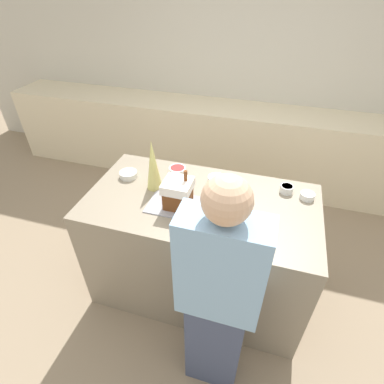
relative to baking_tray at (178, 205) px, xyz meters
name	(u,v)px	position (x,y,z in m)	size (l,w,h in m)	color
ground_plane	(199,283)	(0.13, 0.10, -0.96)	(12.00, 12.00, 0.00)	gray
wall_back	(249,70)	(0.13, 2.20, 0.34)	(8.00, 0.05, 2.60)	beige
back_cabinet_block	(237,145)	(0.13, 1.88, -0.48)	(6.00, 0.60, 0.95)	beige
kitchen_island	(200,247)	(0.13, 0.10, -0.48)	(1.64, 0.88, 0.96)	gray
baking_tray	(178,205)	(0.00, 0.00, 0.00)	(0.42, 0.27, 0.01)	#9E9EA8
gingerbread_house	(178,193)	(0.00, 0.00, 0.11)	(0.19, 0.19, 0.27)	brown
decorative_tree	(153,165)	(-0.24, 0.16, 0.19)	(0.11, 0.11, 0.38)	#DBD675
candy_bowl_far_left	(177,170)	(-0.14, 0.40, 0.02)	(0.14, 0.14, 0.04)	white
candy_bowl_near_tray_right	(287,189)	(0.70, 0.38, 0.03)	(0.10, 0.10, 0.05)	silver
candy_bowl_beside_tree	(238,191)	(0.37, 0.26, 0.02)	(0.13, 0.13, 0.04)	white
candy_bowl_front_corner	(128,174)	(-0.49, 0.23, 0.02)	(0.14, 0.14, 0.05)	silver
candy_bowl_far_right	(216,179)	(0.19, 0.35, 0.02)	(0.13, 0.13, 0.05)	white
candy_bowl_behind_tray	(307,196)	(0.85, 0.34, 0.02)	(0.10, 0.10, 0.04)	white
person	(218,299)	(0.41, -0.56, -0.11)	(0.43, 0.54, 1.64)	#424C6B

